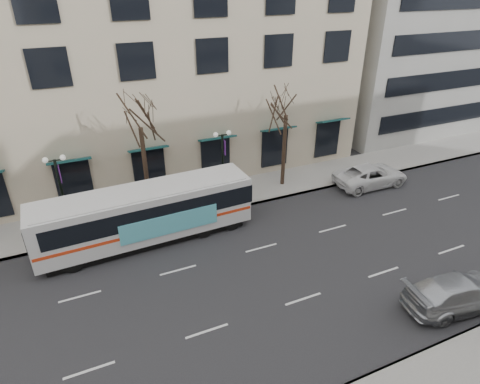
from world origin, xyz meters
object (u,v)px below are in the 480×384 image
tree_far_mid (139,112)px  city_bus (147,213)px  white_pickup (371,175)px  tree_far_right (287,102)px  lamp_post_right (223,164)px  silver_car (460,292)px  lamp_post_left (62,192)px

tree_far_mid → city_bus: size_ratio=0.68×
city_bus → white_pickup: city_bus is taller
city_bus → white_pickup: bearing=-0.7°
tree_far_right → city_bus: size_ratio=0.64×
tree_far_right → lamp_post_right: 6.11m
tree_far_mid → white_pickup: tree_far_mid is taller
silver_car → white_pickup: silver_car is taller
lamp_post_left → city_bus: size_ratio=0.42×
tree_far_mid → city_bus: (-0.71, -3.00, -5.06)m
silver_car → white_pickup: size_ratio=0.97×
tree_far_mid → city_bus: tree_far_mid is taller
city_bus → white_pickup: 16.84m
city_bus → silver_car: (12.19, -11.41, -1.04)m
silver_car → white_pickup: 12.68m
tree_far_right → silver_car: 15.54m
lamp_post_right → silver_car: size_ratio=0.94×
tree_far_mid → lamp_post_right: bearing=-6.8°
silver_car → white_pickup: (4.61, 11.81, -0.01)m
lamp_post_right → city_bus: (-5.72, -2.40, -1.10)m
tree_far_mid → tree_far_right: size_ratio=1.06×
city_bus → lamp_post_left: bearing=148.6°
silver_car → tree_far_mid: bearing=46.0°
lamp_post_left → lamp_post_right: same height
tree_far_mid → lamp_post_right: size_ratio=1.64×
tree_far_mid → tree_far_right: (10.00, -0.00, -0.48)m
lamp_post_right → white_pickup: 11.46m
lamp_post_left → tree_far_mid: bearing=6.9°
white_pickup → silver_car: bearing=160.4°
silver_car → lamp_post_right: bearing=32.6°
city_bus → tree_far_mid: bearing=74.6°
lamp_post_right → lamp_post_left: bearing=180.0°
lamp_post_left → lamp_post_right: (10.00, 0.00, 0.00)m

